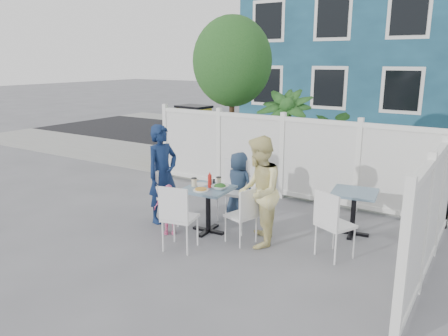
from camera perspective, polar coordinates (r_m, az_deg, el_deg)
The scene contains 30 objects.
ground at distance 6.77m, azimuth -2.28°, elevation -9.00°, with size 80.00×80.00×0.00m, color slate.
near_sidewalk at distance 9.95m, azimuth 10.39°, elevation -1.61°, with size 24.00×2.60×0.01m, color gray.
street at distance 13.36m, azimuth 16.53°, elevation 2.02°, with size 24.00×5.00×0.01m, color black.
far_sidewalk at distance 16.31m, azimuth 19.67°, elevation 3.89°, with size 24.00×1.60×0.01m, color gray.
building at distance 19.52m, azimuth 21.37°, elevation 14.15°, with size 11.00×6.00×6.00m.
fence_back at distance 8.47m, azimuth 7.58°, elevation 1.20°, with size 5.86×0.08×1.60m.
fence_right at distance 6.02m, azimuth 25.52°, elevation -5.44°, with size 0.08×3.66×1.60m.
tree at distance 9.87m, azimuth 1.06°, elevation 13.70°, with size 1.80×1.62×3.59m.
utility_cabinet at distance 11.51m, azimuth -3.91°, elevation 4.32°, with size 0.77×0.55×1.43m, color gold.
potted_shrub_a at distance 9.18m, azimuth 7.71°, elevation 3.71°, with size 1.15×1.15×2.05m, color #1A4619.
potted_shrub_b at distance 8.60m, azimuth 16.70°, elevation 1.10°, with size 1.46×1.27×1.62m, color #1A4619.
main_table at distance 6.78m, azimuth -2.10°, elevation -3.92°, with size 0.73×0.73×0.72m.
spare_table at distance 6.98m, azimuth 16.63°, elevation -4.19°, with size 0.75×0.75×0.69m.
chair_left at distance 7.28m, azimuth -7.25°, elevation -3.05°, with size 0.48×0.49×0.90m.
chair_right at distance 6.38m, azimuth 2.69°, elevation -5.72°, with size 0.46×0.47×0.85m.
chair_back at distance 7.39m, azimuth 1.38°, elevation -2.25°, with size 0.52×0.50×0.99m.
chair_near at distance 6.14m, azimuth -6.13°, elevation -5.92°, with size 0.52×0.51×0.96m.
chair_spare at distance 6.07m, azimuth 13.88°, elevation -6.60°, with size 0.57×0.56×0.95m.
man at distance 7.24m, azimuth -8.04°, elevation -0.76°, with size 0.60×0.39×1.63m, color #112248.
woman at distance 6.27m, azimuth 4.56°, elevation -3.12°, with size 0.78×0.61×1.61m, color yellow.
boy at distance 7.45m, azimuth 1.95°, elevation -2.20°, with size 0.55×0.36×1.13m, color #22344D.
toddler at distance 6.83m, azimuth -7.20°, elevation -5.34°, with size 0.46×0.19×0.79m, color pink.
plate_main at distance 6.60m, azimuth -3.04°, elevation -2.89°, with size 0.24×0.24×0.01m, color white.
plate_side at distance 6.89m, azimuth -3.00°, elevation -2.15°, with size 0.21×0.21×0.01m, color white.
salad_bowl at distance 6.65m, azimuth -0.53°, elevation -2.53°, with size 0.25×0.25×0.06m, color white.
coffee_cup_a at distance 6.81m, azimuth -3.93°, elevation -1.90°, with size 0.08×0.08×0.12m, color beige.
coffee_cup_b at distance 6.87m, azimuth -0.69°, elevation -1.74°, with size 0.08×0.08×0.12m, color beige.
ketchup_bottle at distance 6.73m, azimuth -1.88°, elevation -1.74°, with size 0.06×0.06×0.20m, color #B51E18.
salt_shaker at distance 6.98m, azimuth -1.61°, elevation -1.71°, with size 0.03×0.03×0.07m, color white.
pepper_shaker at distance 6.95m, azimuth -1.32°, elevation -1.74°, with size 0.03×0.03×0.07m, color black.
Camera 1 is at (3.60, -5.09, 2.65)m, focal length 35.00 mm.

